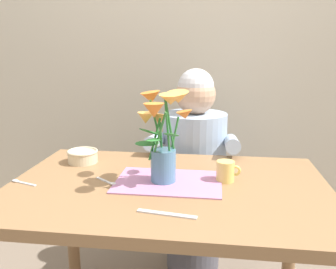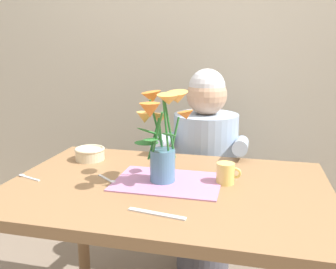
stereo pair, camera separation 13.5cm
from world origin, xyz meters
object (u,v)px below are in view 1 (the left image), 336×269
(ceramic_bowl, at_px, (83,156))
(dinner_knife, at_px, (167,214))
(flower_vase, at_px, (163,133))
(ceramic_mug, at_px, (226,171))
(seated_person, at_px, (194,174))

(ceramic_bowl, height_order, dinner_knife, ceramic_bowl)
(flower_vase, relative_size, ceramic_mug, 3.77)
(ceramic_bowl, relative_size, dinner_knife, 0.72)
(flower_vase, bearing_deg, dinner_knife, -79.40)
(seated_person, height_order, dinner_knife, seated_person)
(flower_vase, height_order, ceramic_bowl, flower_vase)
(seated_person, distance_m, ceramic_mug, 0.61)
(seated_person, relative_size, dinner_knife, 5.97)
(flower_vase, distance_m, ceramic_mug, 0.28)
(ceramic_bowl, distance_m, ceramic_mug, 0.64)
(dinner_knife, distance_m, ceramic_mug, 0.36)
(dinner_knife, bearing_deg, ceramic_bowl, 142.22)
(flower_vase, distance_m, ceramic_bowl, 0.47)
(flower_vase, height_order, ceramic_mug, flower_vase)
(dinner_knife, bearing_deg, ceramic_mug, 68.09)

